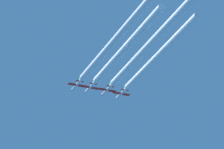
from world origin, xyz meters
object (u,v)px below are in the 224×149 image
at_px(jet_far_left, 76,86).
at_px(jet_inner_left, 89,88).
at_px(jet_center, 106,91).
at_px(jet_inner_right, 121,94).

bearing_deg(jet_far_left, jet_inner_left, 1.09).
distance_m(jet_center, jet_inner_right, 7.49).
distance_m(jet_inner_left, jet_inner_right, 15.54).
xyz_separation_m(jet_inner_left, jet_inner_right, (15.54, 0.00, -0.25)).
height_order(jet_far_left, jet_inner_right, jet_far_left).
distance_m(jet_far_left, jet_inner_left, 6.66).
height_order(jet_far_left, jet_center, jet_center).
xyz_separation_m(jet_inner_left, jet_center, (8.08, -0.59, -0.09)).
distance_m(jet_far_left, jet_center, 14.74).
xyz_separation_m(jet_center, jet_inner_right, (7.46, 0.59, -0.17)).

